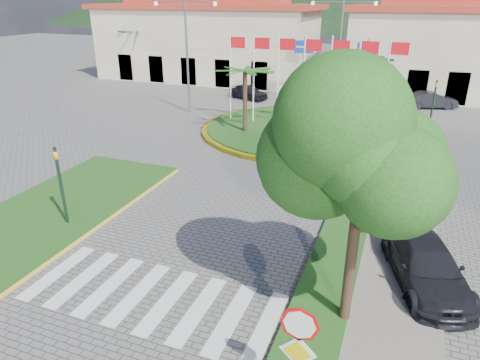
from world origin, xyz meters
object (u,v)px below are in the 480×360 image
(stop_sign, at_px, (298,342))
(white_van, at_px, (266,81))
(car_dark_b, at_px, (431,100))
(roundabout_island, at_px, (298,129))
(deciduous_tree, at_px, (366,140))
(car_dark_a, at_px, (248,92))
(car_side_right, at_px, (426,265))

(stop_sign, bearing_deg, white_van, 108.95)
(stop_sign, xyz_separation_m, car_dark_b, (3.26, 30.11, -1.14))
(roundabout_island, height_order, white_van, roundabout_island)
(roundabout_island, xyz_separation_m, stop_sign, (4.90, -20.04, 1.61))
(roundabout_island, bearing_deg, car_dark_b, 51.01)
(stop_sign, relative_size, deciduous_tree, 0.39)
(deciduous_tree, relative_size, white_van, 1.49)
(car_dark_b, bearing_deg, white_van, 59.53)
(white_van, bearing_deg, roundabout_island, -158.21)
(deciduous_tree, height_order, car_dark_a, deciduous_tree)
(white_van, bearing_deg, car_dark_b, -106.37)
(deciduous_tree, height_order, white_van, deciduous_tree)
(deciduous_tree, bearing_deg, car_dark_a, 115.52)
(white_van, relative_size, car_dark_a, 1.24)
(car_dark_a, relative_size, car_dark_b, 0.93)
(roundabout_island, bearing_deg, car_dark_a, 128.83)
(car_dark_a, bearing_deg, stop_sign, -135.48)
(car_dark_a, bearing_deg, white_van, 23.13)
(stop_sign, xyz_separation_m, white_van, (-11.39, 33.18, -1.16))
(deciduous_tree, bearing_deg, car_side_right, 52.68)
(stop_sign, relative_size, car_dark_a, 0.72)
(car_dark_b, distance_m, car_side_right, 24.45)
(car_dark_a, bearing_deg, car_side_right, -125.58)
(roundabout_island, relative_size, car_dark_b, 3.23)
(deciduous_tree, xyz_separation_m, car_dark_b, (2.66, 27.07, -4.53))
(roundabout_island, height_order, car_side_right, roundabout_island)
(roundabout_island, distance_m, car_dark_a, 10.28)
(roundabout_island, height_order, car_dark_a, roundabout_island)
(stop_sign, bearing_deg, roundabout_island, 103.73)
(roundabout_island, bearing_deg, deciduous_tree, -72.09)
(car_dark_a, distance_m, car_dark_b, 14.74)
(roundabout_island, distance_m, white_van, 14.67)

